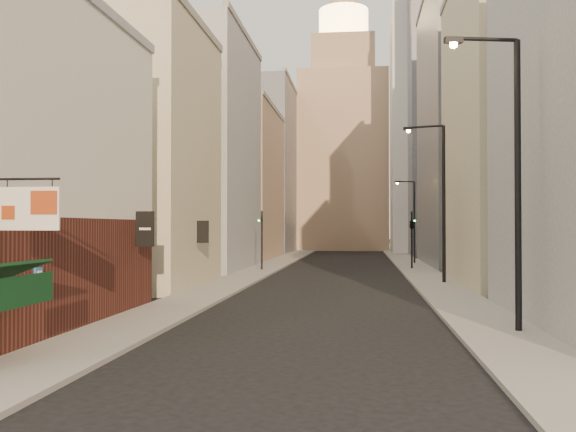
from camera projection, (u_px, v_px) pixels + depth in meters
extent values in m
plane|color=black|center=(266.00, 417.00, 12.40)|extent=(360.00, 360.00, 0.00)
cube|color=gray|center=(282.00, 261.00, 67.78)|extent=(3.00, 140.00, 0.15)
cube|color=gray|center=(407.00, 262.00, 66.30)|extent=(3.00, 140.00, 0.15)
cylinder|color=black|center=(15.00, 179.00, 16.25)|extent=(2.40, 0.06, 0.06)
cube|color=beige|center=(29.00, 209.00, 16.19)|extent=(1.60, 0.06, 1.10)
cube|color=#953411|center=(45.00, 203.00, 16.15)|extent=(0.70, 0.10, 0.60)
cube|color=#953411|center=(9.00, 213.00, 16.25)|extent=(0.35, 0.10, 0.35)
cube|color=black|center=(2.00, 271.00, 16.46)|extent=(1.25, 3.00, 0.52)
cube|color=black|center=(24.00, 291.00, 16.39)|extent=(0.06, 3.00, 0.80)
cube|color=#286FB3|center=(38.00, 276.00, 19.50)|extent=(0.08, 0.40, 0.50)
cube|color=black|center=(145.00, 229.00, 27.20)|extent=(0.80, 0.08, 1.50)
cube|color=black|center=(203.00, 232.00, 37.13)|extent=(0.70, 0.08, 1.30)
cube|color=#ADA589|center=(137.00, 157.00, 39.73)|extent=(8.00, 12.00, 16.00)
cube|color=gray|center=(201.00, 154.00, 55.66)|extent=(8.00, 16.00, 20.00)
cube|color=tan|center=(240.00, 185.00, 73.51)|extent=(8.00, 18.00, 17.00)
cube|color=gray|center=(266.00, 170.00, 93.44)|extent=(8.00, 20.00, 24.00)
cube|color=#ADA589|center=(521.00, 128.00, 41.00)|extent=(8.00, 16.00, 20.00)
cube|color=gray|center=(469.00, 129.00, 60.92)|extent=(8.00, 20.00, 26.00)
cube|color=gray|center=(479.00, 72.00, 88.25)|extent=(20.00, 22.00, 50.00)
cube|color=tan|center=(344.00, 163.00, 104.14)|extent=(14.00, 14.00, 28.00)
cube|color=tan|center=(344.00, 59.00, 104.42)|extent=(10.00, 10.00, 6.00)
cylinder|color=#FFCC72|center=(344.00, 26.00, 104.52)|extent=(8.00, 8.00, 5.00)
cube|color=silver|center=(420.00, 131.00, 89.03)|extent=(8.00, 8.00, 34.00)
cylinder|color=black|center=(518.00, 187.00, 21.93)|extent=(0.22, 0.22, 10.11)
cylinder|color=black|center=(485.00, 39.00, 21.92)|extent=(2.23, 0.58, 0.13)
cube|color=black|center=(453.00, 40.00, 21.82)|extent=(0.65, 0.37, 0.20)
sphere|color=#FFAC3F|center=(453.00, 44.00, 21.81)|extent=(0.27, 0.27, 0.27)
cylinder|color=black|center=(444.00, 205.00, 40.97)|extent=(0.23, 0.23, 10.18)
cylinder|color=black|center=(426.00, 127.00, 41.50)|extent=(2.21, 0.77, 0.14)
cube|color=black|center=(408.00, 129.00, 41.94)|extent=(0.67, 0.41, 0.20)
sphere|color=#FFAC3F|center=(408.00, 131.00, 41.94)|extent=(0.27, 0.27, 0.27)
cylinder|color=black|center=(414.00, 223.00, 62.70)|extent=(0.18, 0.18, 8.10)
cylinder|color=black|center=(406.00, 182.00, 62.52)|extent=(1.71, 0.78, 0.11)
cube|color=black|center=(397.00, 182.00, 62.27)|extent=(0.53, 0.37, 0.16)
sphere|color=#FFAC3F|center=(397.00, 183.00, 62.27)|extent=(0.22, 0.22, 0.22)
cylinder|color=black|center=(262.00, 241.00, 53.11)|extent=(0.16, 0.16, 5.00)
imported|color=black|center=(262.00, 221.00, 53.14)|extent=(0.48, 0.48, 1.29)
sphere|color=#19E533|center=(259.00, 221.00, 53.17)|extent=(0.16, 0.16, 0.16)
cylinder|color=black|center=(412.00, 241.00, 54.62)|extent=(0.16, 0.16, 5.00)
imported|color=black|center=(412.00, 221.00, 54.65)|extent=(0.69, 0.69, 1.46)
sphere|color=#19E533|center=(415.00, 221.00, 54.62)|extent=(0.16, 0.16, 0.16)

